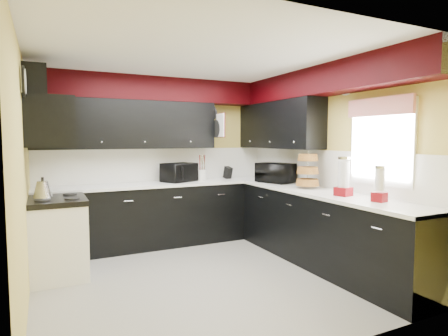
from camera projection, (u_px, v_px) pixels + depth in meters
name	position (u px, v px, depth m)	size (l,w,h in m)	color
ground	(203.00, 277.00, 4.33)	(3.60, 3.60, 0.00)	gray
wall_back	(159.00, 161.00, 5.85)	(3.60, 0.06, 2.50)	#E0C666
wall_right	(327.00, 165.00, 5.01)	(0.06, 3.60, 2.50)	#E0C666
wall_left	(23.00, 176.00, 3.45)	(0.06, 3.60, 2.50)	#E0C666
ceiling	(202.00, 57.00, 4.13)	(3.60, 3.60, 0.06)	white
cab_back	(165.00, 215.00, 5.64)	(3.60, 0.60, 0.90)	black
cab_right	(323.00, 230.00, 4.68)	(0.60, 3.00, 0.90)	black
counter_back	(165.00, 184.00, 5.60)	(3.62, 0.64, 0.04)	white
counter_right	(324.00, 193.00, 4.64)	(0.64, 3.02, 0.04)	white
splash_back	(159.00, 165.00, 5.84)	(3.60, 0.02, 0.50)	white
splash_right	(326.00, 169.00, 5.01)	(0.02, 3.60, 0.50)	white
upper_back	(128.00, 125.00, 5.43)	(2.60, 0.35, 0.70)	black
upper_right	(278.00, 125.00, 5.70)	(0.35, 1.80, 0.70)	black
soffit_back	(161.00, 90.00, 5.60)	(3.60, 0.36, 0.35)	black
soffit_right	(327.00, 81.00, 4.69)	(0.36, 3.24, 0.35)	black
stove	(58.00, 240.00, 4.32)	(0.60, 0.75, 0.86)	white
cooktop	(57.00, 201.00, 4.28)	(0.62, 0.77, 0.06)	black
hood	(49.00, 122.00, 4.19)	(0.50, 0.78, 0.55)	black
hood_duct	(35.00, 84.00, 4.10)	(0.24, 0.40, 0.40)	black
window	(381.00, 143.00, 4.18)	(0.03, 0.86, 0.96)	white
valance	(379.00, 107.00, 4.12)	(0.04, 0.88, 0.20)	red
pan_top	(213.00, 113.00, 5.92)	(0.03, 0.22, 0.40)	black
pan_mid	(216.00, 129.00, 5.82)	(0.03, 0.28, 0.46)	black
pan_low	(210.00, 131.00, 6.06)	(0.03, 0.24, 0.42)	black
cut_board	(220.00, 125.00, 5.72)	(0.03, 0.26, 0.35)	white
baskets	(308.00, 170.00, 4.94)	(0.27, 0.27, 0.50)	brown
clock	(24.00, 81.00, 3.62)	(0.03, 0.30, 0.30)	black
deco_plate	(346.00, 86.00, 4.61)	(0.03, 0.24, 0.24)	white
toaster_oven	(180.00, 172.00, 5.72)	(0.49, 0.41, 0.28)	black
microwave	(276.00, 173.00, 5.58)	(0.53, 0.36, 0.29)	black
utensil_crock	(202.00, 175.00, 5.87)	(0.16, 0.16, 0.17)	silver
knife_block	(228.00, 173.00, 6.14)	(0.09, 0.12, 0.19)	black
kettle	(43.00, 189.00, 4.32)	(0.21, 0.21, 0.19)	#A9A9AE
dispenser_a	(344.00, 177.00, 4.29)	(0.16, 0.16, 0.44)	#6E0100
dispenser_b	(380.00, 186.00, 3.89)	(0.13, 0.13, 0.34)	#68040B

